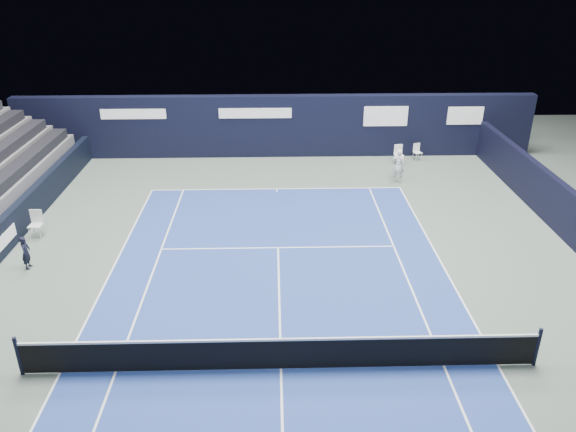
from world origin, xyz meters
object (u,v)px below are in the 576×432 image
object	(u,v)px
folding_chair_back_b	(417,150)
line_judge_chair	(36,222)
folding_chair_back_a	(399,151)
tennis_player	(398,165)
tennis_net	(281,353)

from	to	relation	value
folding_chair_back_b	line_judge_chair	size ratio (longest dim) A/B	0.82
folding_chair_back_a	tennis_player	distance (m)	2.55
folding_chair_back_a	tennis_player	size ratio (longest dim) A/B	0.61
folding_chair_back_b	line_judge_chair	world-z (taller)	line_judge_chair
tennis_net	tennis_player	xyz separation A→B (m)	(5.51, 12.65, 0.27)
folding_chair_back_a	folding_chair_back_b	bearing A→B (deg)	17.07
tennis_player	folding_chair_back_b	bearing A→B (deg)	61.82
line_judge_chair	tennis_net	xyz separation A→B (m)	(8.82, -7.58, -0.07)
tennis_net	tennis_player	world-z (taller)	tennis_player
folding_chair_back_b	tennis_player	bearing A→B (deg)	-135.07
folding_chair_back_b	tennis_net	size ratio (longest dim) A/B	0.06
tennis_net	tennis_player	size ratio (longest dim) A/B	8.36
folding_chair_back_a	tennis_net	size ratio (longest dim) A/B	0.07
folding_chair_back_a	tennis_net	distance (m)	16.30
tennis_net	tennis_player	bearing A→B (deg)	66.48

